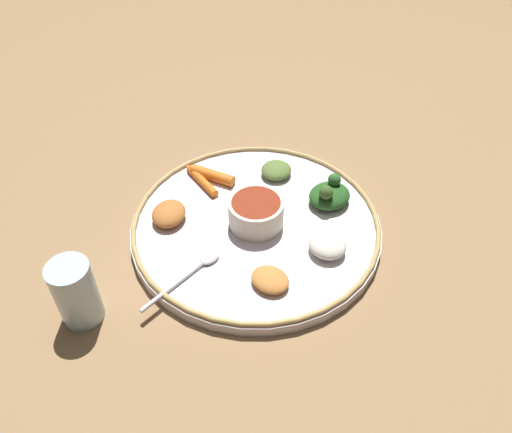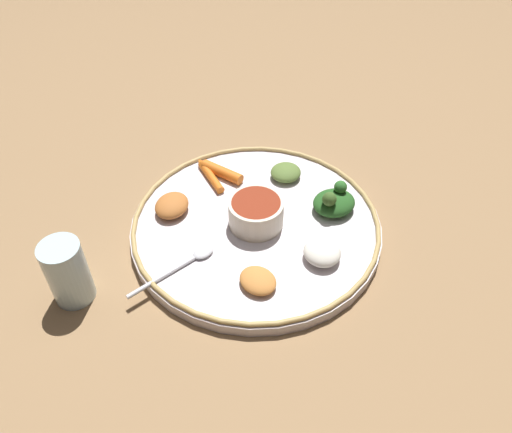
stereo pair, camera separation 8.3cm
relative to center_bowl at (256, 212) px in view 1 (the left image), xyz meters
The scene contains 13 objects.
ground_plane 0.04m from the center_bowl, ahead, with size 2.40×2.40×0.00m, color olive.
platter 0.03m from the center_bowl, ahead, with size 0.41×0.41×0.02m, color silver.
platter_rim 0.02m from the center_bowl, ahead, with size 0.41×0.41×0.01m, color tan.
center_bowl is the anchor object (origin of this frame).
spoon 0.14m from the center_bowl, 58.69° to the right, with size 0.09×0.14×0.01m.
greens_pile 0.13m from the center_bowl, 95.54° to the left, with size 0.08×0.09×0.05m.
carrot_near_spoon 0.14m from the center_bowl, 160.29° to the right, with size 0.08×0.08×0.02m.
carrot_outer 0.14m from the center_bowl, 152.66° to the right, with size 0.10×0.05×0.01m.
mound_collards 0.13m from the center_bowl, 147.02° to the left, with size 0.05×0.05×0.02m, color #567033.
mound_rice_white 0.13m from the center_bowl, 44.17° to the left, with size 0.06×0.06×0.03m, color silver.
mound_chickpea 0.14m from the center_bowl, 110.12° to the right, with size 0.06×0.05×0.03m, color #B2662D.
mound_squash 0.13m from the center_bowl, ahead, with size 0.06×0.05×0.02m, color #C67A38.
drinking_glass 0.30m from the center_bowl, 72.24° to the right, with size 0.06×0.06×0.10m.
Camera 1 is at (0.57, -0.17, 0.62)m, focal length 36.01 mm.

